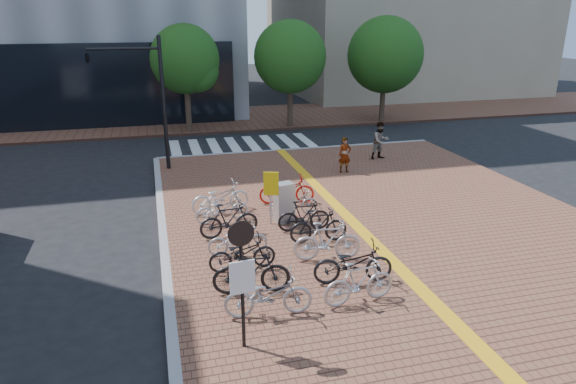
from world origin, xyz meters
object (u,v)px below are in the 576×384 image
object	(u,v)px
bike_12	(293,203)
traffic_light_pole	(129,80)
bike_13	(287,190)
bike_2	(242,253)
bike_9	(327,241)
bike_3	(238,240)
bike_5	(222,209)
pedestrian_b	(380,141)
bike_4	(229,220)
bike_11	(304,216)
bike_6	(220,197)
utility_box	(284,202)
bike_0	(268,295)
yellow_sign	(271,188)
pedestrian_a	(345,155)
bike_8	(353,263)
bike_1	(251,272)
notice_sign	(242,270)
bike_7	(359,282)
bike_10	(319,226)

from	to	relation	value
bike_12	traffic_light_pole	xyz separation A→B (m)	(-5.07, 6.79, 3.42)
bike_13	bike_2	bearing A→B (deg)	161.91
bike_9	bike_12	size ratio (longest dim) A/B	1.11
bike_3	bike_5	size ratio (longest dim) A/B	0.96
bike_9	pedestrian_b	distance (m)	10.92
bike_9	bike_13	distance (m)	4.58
bike_4	bike_11	distance (m)	2.31
bike_9	traffic_light_pole	size ratio (longest dim) A/B	0.33
bike_2	traffic_light_pole	bearing A→B (deg)	13.19
bike_6	utility_box	world-z (taller)	utility_box
bike_0	yellow_sign	size ratio (longest dim) A/B	1.13
pedestrian_a	pedestrian_b	xyz separation A→B (m)	(2.37, 1.61, 0.11)
bike_11	pedestrian_a	world-z (taller)	pedestrian_a
bike_8	bike_1	bearing A→B (deg)	95.10
bike_0	notice_sign	distance (m)	1.75
pedestrian_a	traffic_light_pole	size ratio (longest dim) A/B	0.27
bike_7	pedestrian_b	distance (m)	12.94
bike_2	bike_8	xyz separation A→B (m)	(2.55, -1.38, 0.06)
bike_6	bike_13	distance (m)	2.40
bike_11	yellow_sign	xyz separation A→B (m)	(-0.88, 0.75, 0.72)
bike_7	bike_8	size ratio (longest dim) A/B	0.90
bike_3	utility_box	size ratio (longest dim) A/B	1.30
bike_3	bike_8	distance (m)	3.41
bike_1	bike_9	distance (m)	2.63
bike_9	pedestrian_b	bearing A→B (deg)	-23.72
bike_10	bike_3	bearing A→B (deg)	97.83
bike_7	bike_10	world-z (taller)	bike_7
bike_6	yellow_sign	size ratio (longest dim) A/B	1.14
bike_11	bike_13	world-z (taller)	bike_13
bike_5	bike_8	world-z (taller)	bike_8
bike_3	yellow_sign	world-z (taller)	yellow_sign
bike_6	bike_4	bearing A→B (deg)	168.49
bike_10	notice_sign	xyz separation A→B (m)	(-3.03, -4.45, 1.23)
bike_4	yellow_sign	world-z (taller)	yellow_sign
bike_4	utility_box	world-z (taller)	utility_box
utility_box	bike_4	bearing A→B (deg)	-158.27
bike_4	utility_box	size ratio (longest dim) A/B	1.39
bike_7	yellow_sign	size ratio (longest dim) A/B	1.02
bike_2	bike_12	world-z (taller)	bike_2
bike_0	bike_8	distance (m)	2.55
yellow_sign	traffic_light_pole	size ratio (longest dim) A/B	0.31
bike_4	bike_11	world-z (taller)	bike_4
bike_9	bike_1	bearing A→B (deg)	125.91
bike_1	bike_4	xyz separation A→B (m)	(-0.01, 3.45, -0.02)
bike_5	bike_13	distance (m)	2.71
bike_7	yellow_sign	xyz separation A→B (m)	(-0.89, 5.15, 0.68)
yellow_sign	bike_6	bearing A→B (deg)	132.87
bike_13	yellow_sign	size ratio (longest dim) A/B	1.11
bike_1	notice_sign	xyz separation A→B (m)	(-0.56, -2.07, 1.18)
bike_1	bike_6	size ratio (longest dim) A/B	0.94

